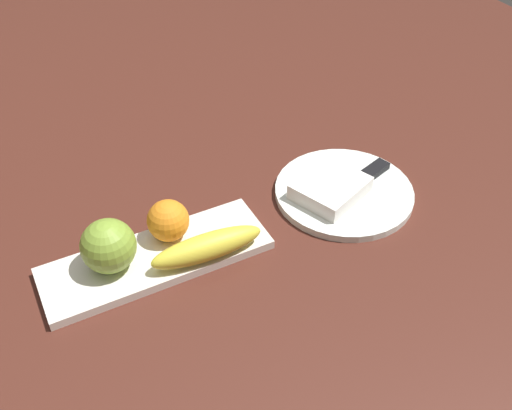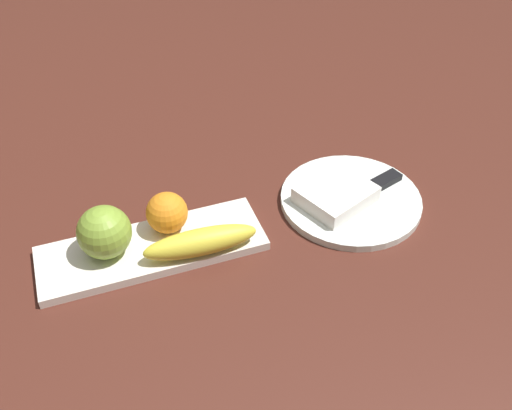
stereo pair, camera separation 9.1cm
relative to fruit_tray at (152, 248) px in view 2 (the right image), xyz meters
The scene contains 8 objects.
ground_plane 0.04m from the fruit_tray, 66.89° to the right, with size 2.40×2.40×0.00m, color #4A2219.
fruit_tray is the anchor object (origin of this frame).
apple 0.08m from the fruit_tray, ahead, with size 0.08×0.08×0.08m, color #81A736.
banana 0.08m from the fruit_tray, 149.15° to the left, with size 0.17×0.04×0.04m, color yellow.
orange_near_apple 0.06m from the fruit_tray, 140.51° to the right, with size 0.06×0.06×0.06m, color orange.
dinner_plate 0.33m from the fruit_tray, behind, with size 0.23×0.23×0.01m, color white.
folded_napkin 0.31m from the fruit_tray, behind, with size 0.11×0.09×0.03m, color white.
knife 0.37m from the fruit_tray, behind, with size 0.18×0.07×0.01m.
Camera 2 is at (0.05, 0.69, 0.64)m, focal length 41.57 mm.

